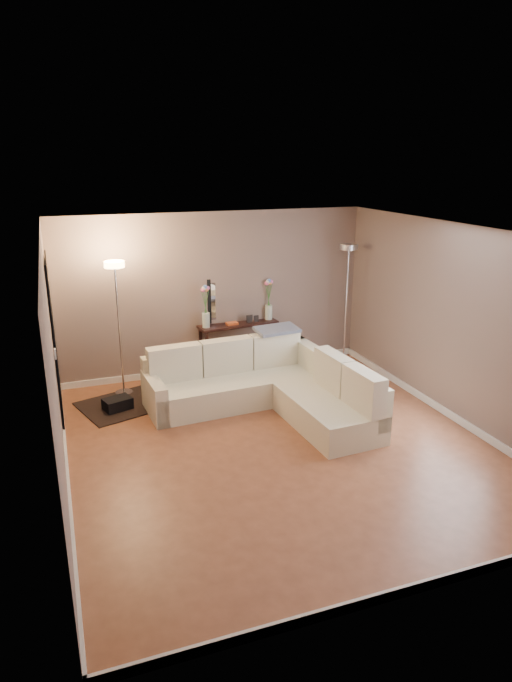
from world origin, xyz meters
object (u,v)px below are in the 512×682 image
object	(u,v)px
sectional_sofa	(267,386)
floor_lamp_unlit	(347,281)
console_table	(234,344)
floor_lamp_lit	(117,302)

from	to	relation	value
sectional_sofa	floor_lamp_unlit	bearing A→B (deg)	33.74
console_table	floor_lamp_lit	xyz separation A→B (m)	(-1.86, -0.38, 0.96)
console_table	floor_lamp_unlit	distance (m)	2.14
sectional_sofa	floor_lamp_lit	xyz separation A→B (m)	(-1.84, 1.21, 1.09)
floor_lamp_lit	floor_lamp_unlit	bearing A→B (deg)	0.86
floor_lamp_lit	floor_lamp_unlit	size ratio (longest dim) A/B	0.98
sectional_sofa	floor_lamp_unlit	xyz separation A→B (m)	(1.89, 1.26, 1.12)
console_table	floor_lamp_unlit	size ratio (longest dim) A/B	0.65
floor_lamp_unlit	floor_lamp_lit	bearing A→B (deg)	-179.14
console_table	floor_lamp_unlit	bearing A→B (deg)	-9.88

